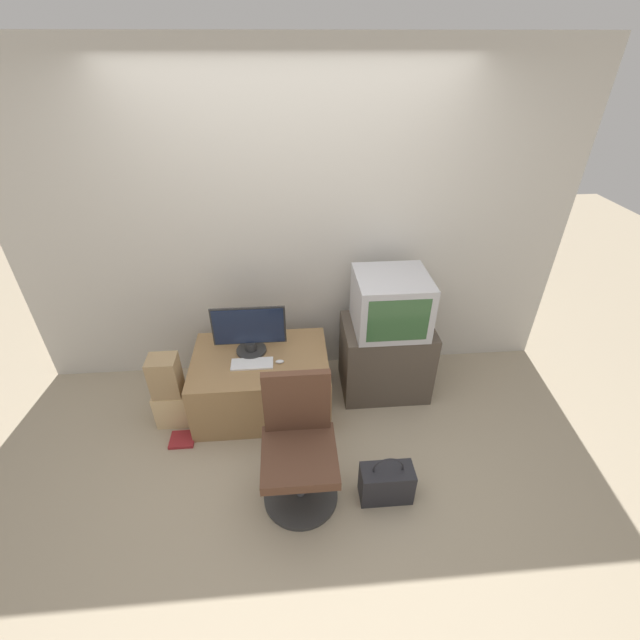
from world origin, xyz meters
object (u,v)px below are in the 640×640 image
at_px(cardboard_box_lower, 173,406).
at_px(book, 182,439).
at_px(office_chair, 299,450).
at_px(handbag, 386,483).
at_px(keyboard, 252,364).
at_px(main_monitor, 249,331).
at_px(crt_tv, 391,303).
at_px(mouse, 280,362).

height_order(cardboard_box_lower, book, cardboard_box_lower).
bearing_deg(office_chair, handbag, -10.03).
xyz_separation_m(keyboard, book, (-0.56, -0.26, -0.49)).
height_order(main_monitor, crt_tv, crt_tv).
xyz_separation_m(main_monitor, handbag, (0.89, -1.02, -0.55)).
distance_m(crt_tv, book, 1.90).
height_order(mouse, crt_tv, crt_tv).
relative_size(mouse, crt_tv, 0.12).
bearing_deg(office_chair, keyboard, 113.18).
xyz_separation_m(keyboard, mouse, (0.21, 0.00, 0.01)).
distance_m(main_monitor, handbag, 1.46).
xyz_separation_m(main_monitor, keyboard, (0.01, -0.17, -0.19)).
xyz_separation_m(keyboard, handbag, (0.88, -0.85, -0.36)).
xyz_separation_m(cardboard_box_lower, handbag, (1.53, -0.81, -0.01)).
xyz_separation_m(office_chair, cardboard_box_lower, (-0.97, 0.71, -0.25)).
bearing_deg(book, crt_tv, 15.95).
distance_m(mouse, book, 0.95).
xyz_separation_m(mouse, office_chair, (0.11, -0.75, -0.11)).
bearing_deg(keyboard, cardboard_box_lower, -176.48).
xyz_separation_m(main_monitor, cardboard_box_lower, (-0.63, -0.21, -0.54)).
distance_m(cardboard_box_lower, handbag, 1.73).
relative_size(keyboard, crt_tv, 0.58).
relative_size(handbag, book, 2.06).
distance_m(main_monitor, keyboard, 0.25).
relative_size(mouse, book, 0.35).
height_order(crt_tv, cardboard_box_lower, crt_tv).
bearing_deg(keyboard, crt_tv, 10.65).
xyz_separation_m(mouse, cardboard_box_lower, (-0.85, -0.04, -0.36)).
xyz_separation_m(office_chair, handbag, (0.56, -0.10, -0.26)).
height_order(mouse, handbag, mouse).
distance_m(mouse, cardboard_box_lower, 0.93).
relative_size(main_monitor, handbag, 1.49).
xyz_separation_m(keyboard, crt_tv, (1.08, 0.20, 0.37)).
xyz_separation_m(main_monitor, book, (-0.54, -0.43, -0.68)).
bearing_deg(crt_tv, cardboard_box_lower, -171.99).
relative_size(cardboard_box_lower, book, 1.62).
bearing_deg(mouse, cardboard_box_lower, -177.23).
bearing_deg(cardboard_box_lower, office_chair, -36.33).
bearing_deg(crt_tv, handbag, -100.51).
bearing_deg(cardboard_box_lower, handbag, -27.95).
bearing_deg(main_monitor, book, -141.43).
bearing_deg(book, mouse, 19.15).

